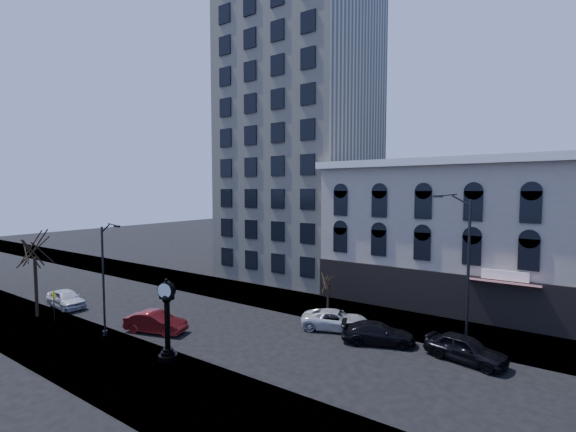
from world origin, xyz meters
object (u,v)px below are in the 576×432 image
Objects in this scene: street_clock at (167,323)px; warning_sign at (54,300)px; street_lamp_near at (107,250)px; car_near_a at (66,299)px; car_near_b at (156,322)px.

street_clock is 1.99× the size of warning_sign.
street_lamp_near is 3.28× the size of warning_sign.
street_lamp_near is 11.22m from car_near_a.
street_clock is 5.39m from car_near_b.
car_near_a is (-3.31, 2.46, -1.01)m from warning_sign.
street_lamp_near reaches higher than warning_sign.
street_clock is 12.36m from warning_sign.
warning_sign reaches higher than car_near_b.
street_lamp_near is 1.76× the size of car_near_a.
car_near_a is (-9.70, 1.95, -5.29)m from street_lamp_near.
warning_sign is (-12.34, -0.53, -0.51)m from street_clock.
street_clock is 1.07× the size of car_near_a.
car_near_b is at bearing 32.29° from warning_sign.
street_clock is at bearing -136.85° from car_near_b.
street_lamp_near is 6.09m from car_near_b.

